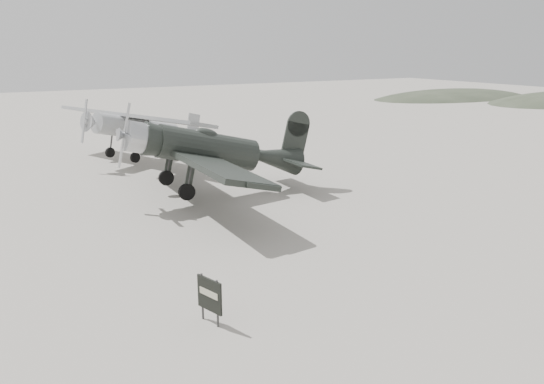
{
  "coord_description": "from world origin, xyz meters",
  "views": [
    {
      "loc": [
        -9.85,
        -13.48,
        6.86
      ],
      "look_at": [
        -0.18,
        3.57,
        1.5
      ],
      "focal_mm": 35.0,
      "sensor_mm": 36.0,
      "label": 1
    }
  ],
  "objects": [
    {
      "name": "highwing_monoplane",
      "position": [
        -0.68,
        19.07,
        2.22
      ],
      "size": [
        9.09,
        12.27,
        3.54
      ],
      "rotation": [
        0.0,
        0.23,
        0.39
      ],
      "color": "gray",
      "rests_on": "ground"
    },
    {
      "name": "sign_board",
      "position": [
        -5.17,
        -2.0,
        0.76
      ],
      "size": [
        0.32,
        0.86,
        1.28
      ],
      "rotation": [
        0.0,
        0.0,
        0.31
      ],
      "color": "#333333",
      "rests_on": "ground"
    },
    {
      "name": "lowwing_monoplane",
      "position": [
        -0.15,
        8.93,
        2.23
      ],
      "size": [
        9.34,
        12.95,
        4.21
      ],
      "rotation": [
        0.0,
        0.24,
        -0.02
      ],
      "color": "black",
      "rests_on": "ground"
    },
    {
      "name": "ground",
      "position": [
        0.0,
        0.0,
        0.0
      ],
      "size": [
        160.0,
        160.0,
        0.0
      ],
      "primitive_type": "plane",
      "color": "gray",
      "rests_on": "ground"
    },
    {
      "name": "hill_northeast",
      "position": [
        50.0,
        40.0,
        0.0
      ],
      "size": [
        32.0,
        16.0,
        5.2
      ],
      "primitive_type": "ellipsoid",
      "color": "#313929",
      "rests_on": "ground"
    }
  ]
}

